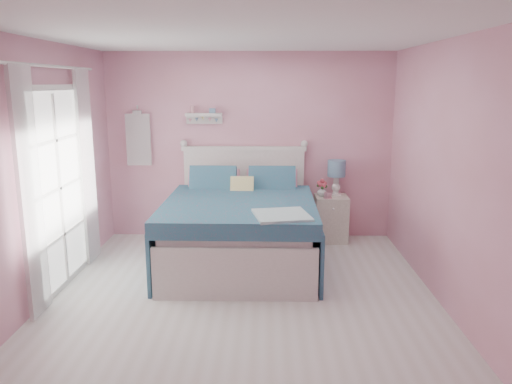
{
  "coord_description": "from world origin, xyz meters",
  "views": [
    {
      "loc": [
        0.23,
        -4.74,
        2.18
      ],
      "look_at": [
        0.11,
        1.2,
        0.87
      ],
      "focal_mm": 35.0,
      "sensor_mm": 36.0,
      "label": 1
    }
  ],
  "objects_px": {
    "bed": "(240,229)",
    "nightstand": "(331,218)",
    "teacup": "(328,195)",
    "vase": "(322,191)",
    "table_lamp": "(336,171)"
  },
  "relations": [
    {
      "from": "vase",
      "to": "teacup",
      "type": "bearing_deg",
      "value": -62.02
    },
    {
      "from": "vase",
      "to": "teacup",
      "type": "relative_size",
      "value": 1.3
    },
    {
      "from": "nightstand",
      "to": "teacup",
      "type": "distance_m",
      "value": 0.39
    },
    {
      "from": "nightstand",
      "to": "vase",
      "type": "relative_size",
      "value": 4.62
    },
    {
      "from": "bed",
      "to": "table_lamp",
      "type": "distance_m",
      "value": 1.69
    },
    {
      "from": "bed",
      "to": "nightstand",
      "type": "bearing_deg",
      "value": 36.67
    },
    {
      "from": "nightstand",
      "to": "teacup",
      "type": "relative_size",
      "value": 6.03
    },
    {
      "from": "bed",
      "to": "vase",
      "type": "relative_size",
      "value": 16.27
    },
    {
      "from": "table_lamp",
      "to": "teacup",
      "type": "bearing_deg",
      "value": -124.69
    },
    {
      "from": "bed",
      "to": "teacup",
      "type": "bearing_deg",
      "value": 33.91
    },
    {
      "from": "table_lamp",
      "to": "vase",
      "type": "bearing_deg",
      "value": -163.07
    },
    {
      "from": "nightstand",
      "to": "table_lamp",
      "type": "height_order",
      "value": "table_lamp"
    },
    {
      "from": "nightstand",
      "to": "bed",
      "type": "bearing_deg",
      "value": -143.98
    },
    {
      "from": "bed",
      "to": "nightstand",
      "type": "relative_size",
      "value": 3.52
    },
    {
      "from": "table_lamp",
      "to": "vase",
      "type": "relative_size",
      "value": 3.54
    }
  ]
}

